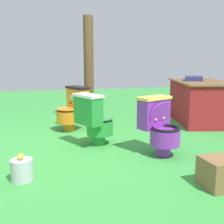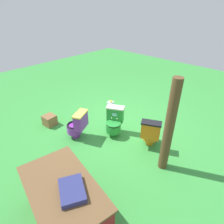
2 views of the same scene
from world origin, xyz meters
name	(u,v)px [view 1 (image 1 of 2)]	position (x,y,z in m)	size (l,w,h in m)	color
ground	(75,151)	(0.00, 0.00, 0.00)	(14.00, 14.00, 0.00)	green
toilet_orange	(72,108)	(-1.10, 0.08, 0.37)	(0.58, 0.62, 0.73)	orange
toilet_green	(95,119)	(-0.17, 0.30, 0.37)	(0.59, 0.62, 0.73)	green
toilet_purple	(160,125)	(0.37, 1.03, 0.37)	(0.61, 0.57, 0.73)	purple
vendor_table	(200,101)	(-1.16, 2.45, 0.39)	(1.60, 1.13, 0.85)	maroon
wooden_post	(89,70)	(-1.67, 0.45, 0.97)	(0.18, 0.18, 1.94)	brown
small_crate	(218,173)	(1.39, 1.21, 0.14)	(0.31, 0.30, 0.28)	brown
lemon_bucket	(22,169)	(0.81, -0.61, 0.12)	(0.22, 0.22, 0.28)	#B7B7BF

